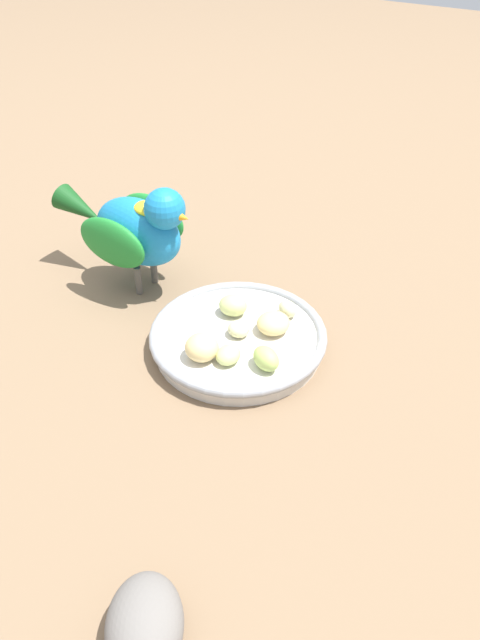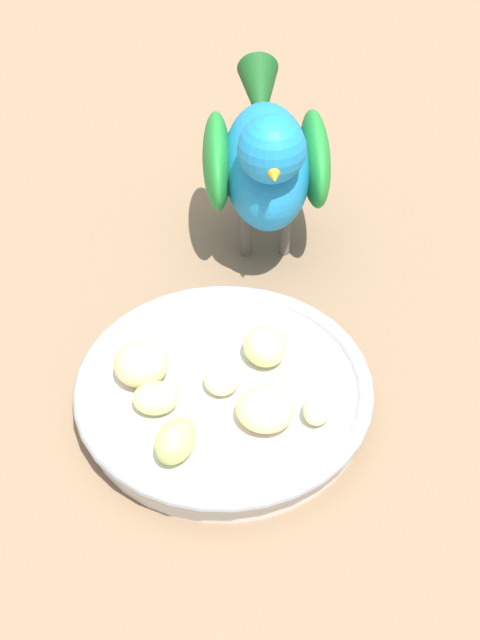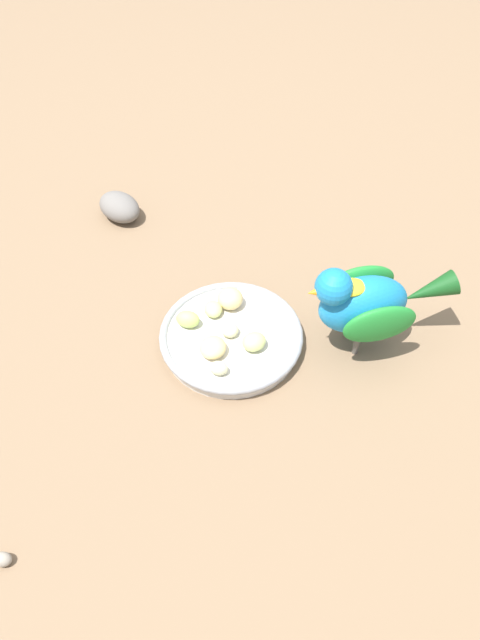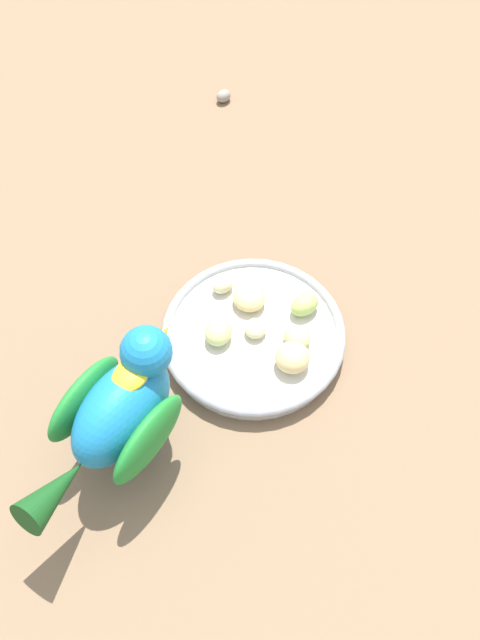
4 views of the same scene
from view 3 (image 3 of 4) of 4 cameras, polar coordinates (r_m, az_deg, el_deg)
The scene contains 12 objects.
ground_plane at distance 0.92m, azimuth -2.00°, elevation -1.40°, with size 4.00×4.00×0.00m, color #7A6047.
feeding_bowl at distance 0.90m, azimuth -0.79°, elevation -1.58°, with size 0.20×0.20×0.03m.
apple_piece_0 at distance 0.89m, azimuth -0.92°, elevation -0.91°, with size 0.02×0.02×0.02m, color beige.
apple_piece_1 at distance 0.92m, azimuth -0.89°, elevation 1.94°, with size 0.04×0.04×0.03m, color #E5C67F.
apple_piece_2 at distance 0.90m, azimuth -4.70°, elevation 0.07°, with size 0.03×0.02×0.03m, color #B2CC66.
apple_piece_3 at distance 0.92m, azimuth -2.54°, elevation 0.96°, with size 0.03×0.03×0.02m, color #C6D17A.
apple_piece_4 at distance 0.87m, azimuth -2.45°, elevation -2.48°, with size 0.04×0.04×0.02m, color #E5C67F.
apple_piece_5 at distance 0.87m, azimuth 1.26°, elevation -1.96°, with size 0.03×0.03×0.02m, color #C6D17A.
apple_piece_6 at distance 0.85m, azimuth -1.92°, elevation -4.34°, with size 0.03×0.02×0.02m, color beige.
parrot at distance 0.87m, azimuth 11.25°, elevation 1.65°, with size 0.10×0.22×0.15m.
rock_large at distance 1.11m, azimuth -10.75°, elevation 9.93°, with size 0.08×0.06×0.04m, color slate.
pebble_0 at distance 0.79m, azimuth -20.53°, elevation -19.45°, with size 0.02×0.02×0.02m, color gray.
Camera 3 is at (0.58, -0.12, 0.71)m, focal length 35.69 mm.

